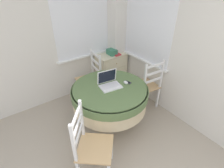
% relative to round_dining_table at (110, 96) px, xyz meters
% --- Properties ---
extents(corner_room_shell, '(4.28, 4.71, 2.55)m').
position_rel_round_dining_table_xyz_m(corner_room_shell, '(0.21, 0.17, 0.68)').
color(corner_room_shell, silver).
rests_on(corner_room_shell, ground_plane).
extents(round_dining_table, '(1.15, 1.15, 0.75)m').
position_rel_round_dining_table_xyz_m(round_dining_table, '(0.00, 0.00, 0.00)').
color(round_dining_table, '#4C3D2D').
rests_on(round_dining_table, ground_plane).
extents(laptop, '(0.34, 0.28, 0.23)m').
position_rel_round_dining_table_xyz_m(laptop, '(0.02, 0.04, 0.20)').
color(laptop, white).
rests_on(laptop, round_dining_table).
extents(computer_mouse, '(0.05, 0.08, 0.04)m').
position_rel_round_dining_table_xyz_m(computer_mouse, '(0.25, -0.06, 0.17)').
color(computer_mouse, white).
rests_on(computer_mouse, round_dining_table).
extents(cell_phone, '(0.08, 0.11, 0.01)m').
position_rel_round_dining_table_xyz_m(cell_phone, '(0.30, -0.06, 0.16)').
color(cell_phone, '#2D2D33').
rests_on(cell_phone, round_dining_table).
extents(dining_chair_near_back_window, '(0.45, 0.46, 0.99)m').
position_rel_round_dining_table_xyz_m(dining_chair_near_back_window, '(0.12, 0.82, -0.14)').
color(dining_chair_near_back_window, tan).
rests_on(dining_chair_near_back_window, ground_plane).
extents(dining_chair_near_right_window, '(0.46, 0.44, 0.99)m').
position_rel_round_dining_table_xyz_m(dining_chair_near_right_window, '(0.82, 0.01, -0.14)').
color(dining_chair_near_right_window, tan).
rests_on(dining_chair_near_right_window, ground_plane).
extents(dining_chair_camera_near, '(0.58, 0.58, 0.99)m').
position_rel_round_dining_table_xyz_m(dining_chair_camera_near, '(-0.64, -0.53, -0.14)').
color(dining_chair_camera_near, tan).
rests_on(dining_chair_camera_near, ground_plane).
extents(corner_cabinet, '(0.62, 0.40, 0.75)m').
position_rel_round_dining_table_xyz_m(corner_cabinet, '(0.74, 1.00, -0.23)').
color(corner_cabinet, beige).
rests_on(corner_cabinet, ground_plane).
extents(storage_box, '(0.16, 0.20, 0.11)m').
position_rel_round_dining_table_xyz_m(storage_box, '(0.74, 0.98, 0.21)').
color(storage_box, '#387A5B').
rests_on(storage_box, corner_cabinet).
extents(book_on_cabinet, '(0.13, 0.26, 0.02)m').
position_rel_round_dining_table_xyz_m(book_on_cabinet, '(0.81, 0.96, 0.16)').
color(book_on_cabinet, '#BC3338').
rests_on(book_on_cabinet, corner_cabinet).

